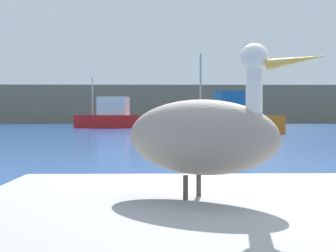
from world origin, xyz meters
name	(u,v)px	position (x,y,z in m)	size (l,w,h in m)	color
hillside_backdrop	(167,105)	(0.00, 75.64, 2.84)	(140.00, 12.90, 5.68)	#7F755B
pelican	(202,135)	(-0.94, -0.98, 1.04)	(1.14, 0.92, 0.88)	gray
fishing_boat_orange	(230,119)	(3.27, 26.87, 0.90)	(6.83, 3.36, 4.91)	orange
fishing_boat_red	(115,116)	(-5.31, 41.68, 1.04)	(7.50, 3.39, 4.69)	red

